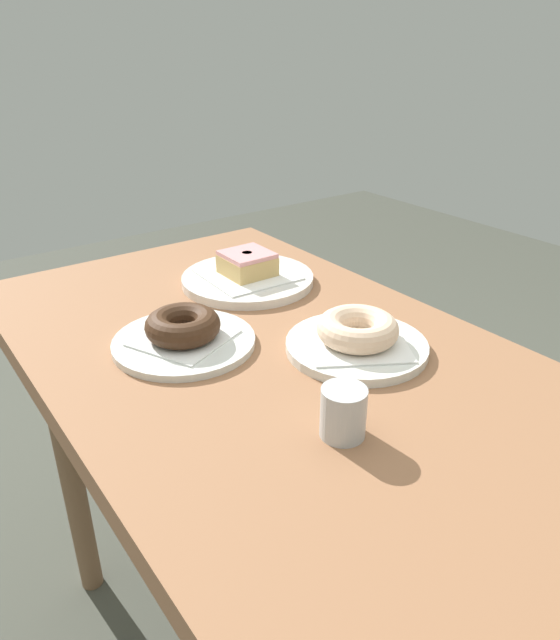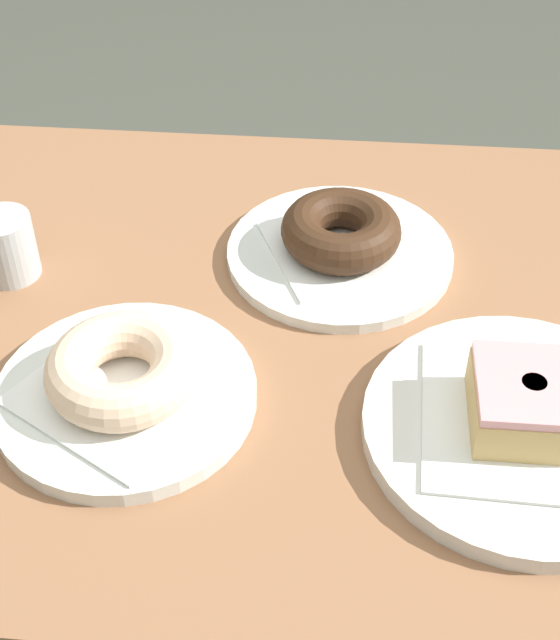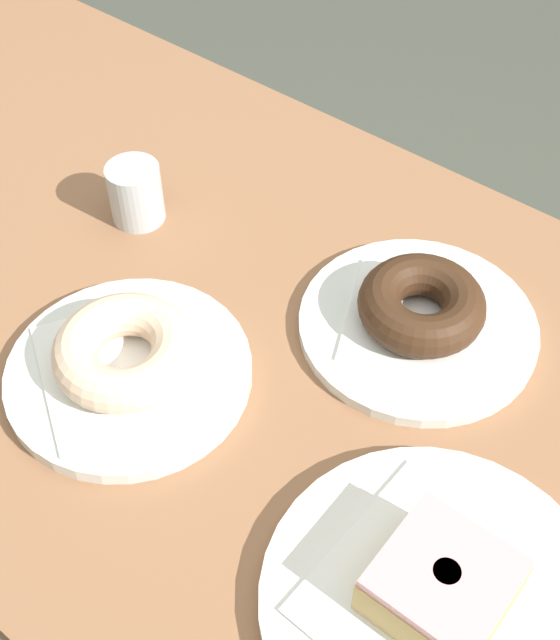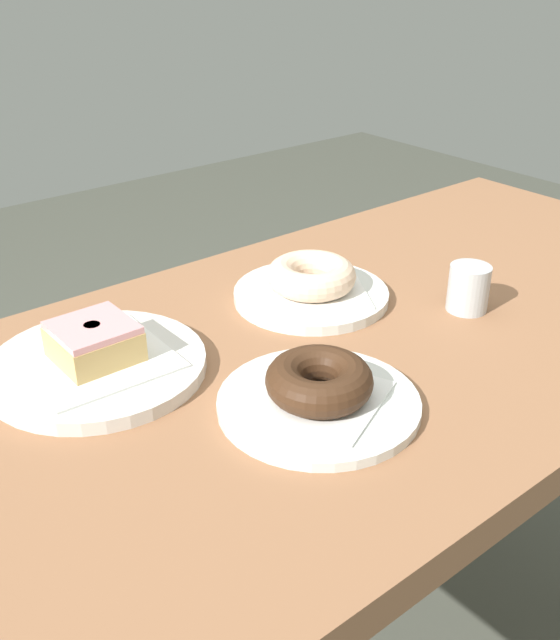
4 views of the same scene
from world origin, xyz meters
The scene contains 12 objects.
ground_plane centered at (0.00, 0.00, 0.00)m, with size 6.00×6.00×0.00m, color #46483E.
table centered at (0.00, 0.00, 0.68)m, with size 1.19×0.60×0.77m.
plate_sugar_ring centered at (-0.02, 0.10, 0.78)m, with size 0.20×0.20×0.01m, color silver.
napkin_sugar_ring centered at (-0.02, 0.10, 0.79)m, with size 0.14×0.14×0.00m, color white.
donut_sugar_ring centered at (-0.02, 0.10, 0.81)m, with size 0.12×0.12×0.04m, color beige.
plate_glazed_square centered at (-0.32, 0.11, 0.78)m, with size 0.24×0.24×0.02m, color silver.
napkin_glazed_square centered at (-0.32, 0.11, 0.79)m, with size 0.15×0.15×0.00m, color white.
donut_glazed_square centered at (-0.32, 0.11, 0.81)m, with size 0.08×0.08×0.04m.
plate_chocolate_ring centered at (-0.18, -0.09, 0.78)m, with size 0.21×0.21×0.01m, color silver.
napkin_chocolate_ring centered at (-0.18, -0.09, 0.78)m, with size 0.12×0.12×0.00m, color white.
donut_chocolate_ring centered at (-0.18, -0.09, 0.80)m, with size 0.11×0.11×0.04m, color #392213.
sugar_jar centered at (0.12, -0.05, 0.80)m, with size 0.05×0.05×0.06m, color #B3B8BB.
Camera 3 is at (-0.38, 0.35, 1.32)m, focal length 46.85 mm.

